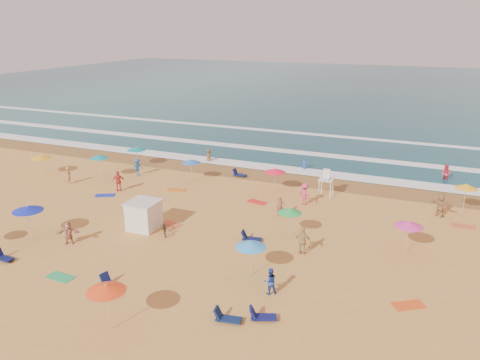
% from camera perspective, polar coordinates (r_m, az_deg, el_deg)
% --- Properties ---
extents(ground, '(220.00, 220.00, 0.00)m').
position_cam_1_polar(ground, '(35.19, -0.96, -5.54)').
color(ground, gold).
rests_on(ground, ground).
extents(ocean, '(220.00, 140.00, 0.18)m').
position_cam_1_polar(ocean, '(115.06, 16.35, 10.55)').
color(ocean, '#0C4756').
rests_on(ocean, ground).
extents(wet_sand, '(220.00, 220.00, 0.00)m').
position_cam_1_polar(wet_sand, '(46.15, 5.27, 0.31)').
color(wet_sand, olive).
rests_on(wet_sand, ground).
extents(surf_foam, '(200.00, 18.70, 0.05)m').
position_cam_1_polar(surf_foam, '(54.27, 8.11, 3.07)').
color(surf_foam, white).
rests_on(surf_foam, ground).
extents(cabana, '(2.00, 2.00, 2.00)m').
position_cam_1_polar(cabana, '(35.02, -11.63, -4.28)').
color(cabana, white).
rests_on(cabana, ground).
extents(cabana_roof, '(2.20, 2.20, 0.12)m').
position_cam_1_polar(cabana_roof, '(34.63, -11.74, -2.67)').
color(cabana_roof, silver).
rests_on(cabana_roof, cabana).
extents(bicycle, '(1.48, 1.76, 0.90)m').
position_cam_1_polar(bicycle, '(34.03, -9.19, -5.83)').
color(bicycle, black).
rests_on(bicycle, ground).
extents(lifeguard_stand, '(1.20, 1.20, 2.10)m').
position_cam_1_polar(lifeguard_stand, '(41.35, 10.45, -0.58)').
color(lifeguard_stand, white).
rests_on(lifeguard_stand, ground).
extents(beach_umbrellas, '(52.99, 25.99, 0.81)m').
position_cam_1_polar(beach_umbrellas, '(34.39, 0.15, -2.28)').
color(beach_umbrellas, '#F5A719').
rests_on(beach_umbrellas, ground).
extents(loungers, '(46.20, 22.93, 0.34)m').
position_cam_1_polar(loungers, '(29.69, 8.34, -10.19)').
color(loungers, '#0E1447').
rests_on(loungers, ground).
extents(towels, '(44.96, 21.67, 0.03)m').
position_cam_1_polar(towels, '(33.13, -1.41, -7.11)').
color(towels, '#BF5017').
rests_on(towels, ground).
extents(beachgoers, '(52.06, 29.33, 2.13)m').
position_cam_1_polar(beachgoers, '(38.90, 1.86, -1.85)').
color(beachgoers, blue).
rests_on(beachgoers, ground).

